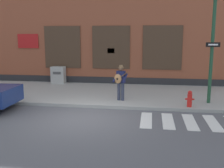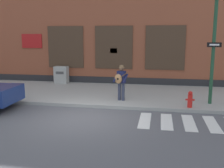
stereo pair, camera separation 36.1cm
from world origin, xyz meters
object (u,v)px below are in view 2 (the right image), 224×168
at_px(traffic_light, 222,17).
at_px(fire_hydrant, 190,99).
at_px(utility_box, 61,75).
at_px(busker, 121,81).

relative_size(traffic_light, fire_hydrant, 7.69).
bearing_deg(utility_box, traffic_light, -29.30).
distance_m(traffic_light, fire_hydrant, 3.49).
relative_size(busker, traffic_light, 0.31).
bearing_deg(busker, utility_box, 138.47).
distance_m(busker, fire_hydrant, 3.18).
bearing_deg(fire_hydrant, busker, 167.09).
relative_size(busker, utility_box, 1.55).
height_order(busker, fire_hydrant, busker).
xyz_separation_m(traffic_light, utility_box, (-8.48, 4.76, -3.15)).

